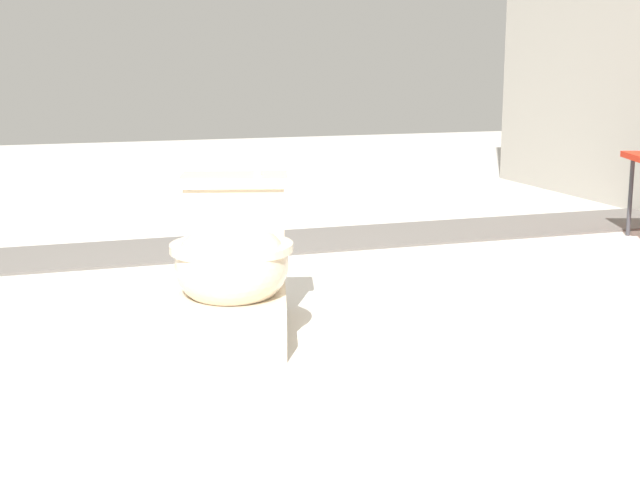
% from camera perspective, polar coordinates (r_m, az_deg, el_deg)
% --- Properties ---
extents(ground_plane, '(14.00, 14.00, 0.00)m').
position_cam_1_polar(ground_plane, '(3.20, -5.52, -4.87)').
color(ground_plane, beige).
extents(gravel_strip, '(0.56, 8.00, 0.01)m').
position_cam_1_polar(gravel_strip, '(4.41, -2.66, -0.16)').
color(gravel_strip, '#605B56').
rests_on(gravel_strip, ground).
extents(toilet, '(0.71, 0.53, 0.52)m').
position_cam_1_polar(toilet, '(2.93, -5.56, -1.91)').
color(toilet, beige).
rests_on(toilet, ground).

